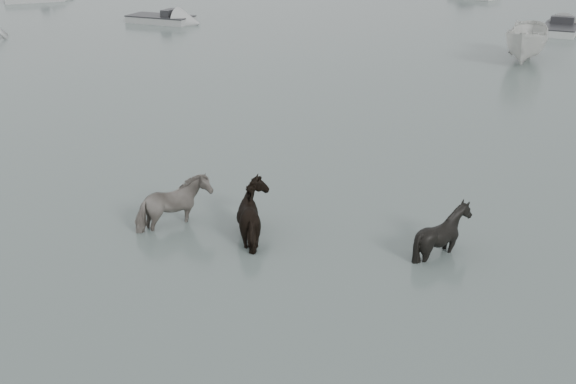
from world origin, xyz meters
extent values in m
plane|color=#4F5E5A|center=(0.00, 0.00, 0.00)|extent=(140.00, 140.00, 0.00)
imported|color=black|center=(-2.98, 1.60, 0.67)|extent=(1.76, 1.34, 1.35)
imported|color=black|center=(-1.31, 0.79, 0.72)|extent=(1.65, 1.77, 1.44)
imported|color=black|center=(2.00, -0.75, 0.67)|extent=(1.50, 1.41, 1.35)
imported|color=silver|center=(12.73, 14.96, 0.83)|extent=(3.85, 4.42, 1.66)
camera|label=1|loc=(-3.66, -12.33, 6.43)|focal=45.00mm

